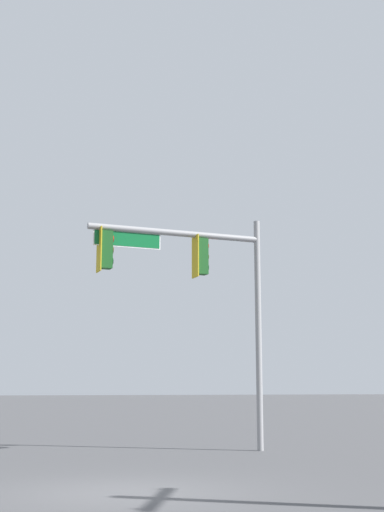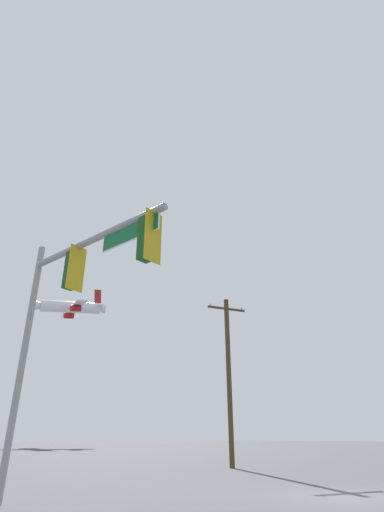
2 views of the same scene
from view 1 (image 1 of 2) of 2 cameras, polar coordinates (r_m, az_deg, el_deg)
ground_plane at (r=13.39m, az=-5.42°, el=-18.35°), size 400.00×400.00×0.00m
signal_pole_near at (r=21.47m, az=-0.07°, el=-1.38°), size 5.53×0.53×7.05m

